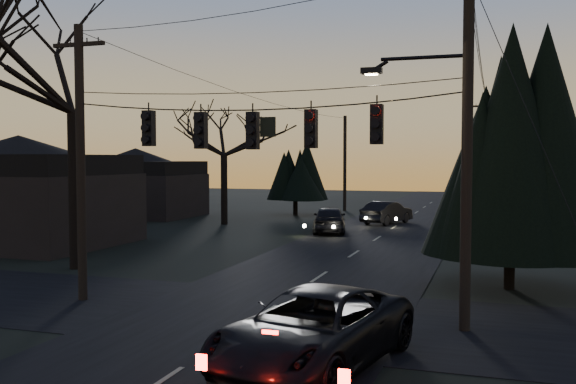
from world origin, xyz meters
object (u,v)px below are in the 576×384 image
(utility_pole_right, at_px, (464,331))
(utility_pole_far_r, at_px, (485,224))
(bare_tree_left, at_px, (71,49))
(evergreen_right, at_px, (511,152))
(suv_near, at_px, (314,330))
(utility_pole_left, at_px, (83,300))
(utility_pole_far_l, at_px, (345,211))
(sedan_oncoming_a, at_px, (329,219))
(sedan_oncoming_b, at_px, (387,213))

(utility_pole_right, relative_size, utility_pole_far_r, 1.18)
(bare_tree_left, bearing_deg, evergreen_right, 4.07)
(utility_pole_right, bearing_deg, suv_near, -125.87)
(bare_tree_left, relative_size, evergreen_right, 1.55)
(utility_pole_left, distance_m, utility_pole_far_l, 36.00)
(evergreen_right, bearing_deg, suv_near, -112.34)
(bare_tree_left, bearing_deg, utility_pole_left, -51.37)
(utility_pole_left, bearing_deg, utility_pole_far_l, 90.00)
(sedan_oncoming_a, bearing_deg, utility_pole_far_l, -93.79)
(utility_pole_left, bearing_deg, evergreen_right, 24.94)
(evergreen_right, height_order, sedan_oncoming_b, evergreen_right)
(utility_pole_far_l, xyz_separation_m, bare_tree_left, (-3.78, -31.28, 8.71))
(sedan_oncoming_a, xyz_separation_m, sedan_oncoming_b, (2.40, 6.22, -0.04))
(suv_near, bearing_deg, utility_pole_right, 66.32)
(sedan_oncoming_a, distance_m, sedan_oncoming_b, 6.67)
(utility_pole_right, height_order, evergreen_right, evergreen_right)
(utility_pole_left, relative_size, evergreen_right, 1.06)
(utility_pole_right, xyz_separation_m, utility_pole_left, (-11.50, 0.00, 0.00))
(utility_pole_far_l, distance_m, evergreen_right, 32.99)
(suv_near, xyz_separation_m, sedan_oncoming_b, (-3.41, 30.13, -0.05))
(utility_pole_left, distance_m, suv_near, 9.53)
(suv_near, bearing_deg, evergreen_right, 79.85)
(utility_pole_far_r, relative_size, suv_near, 1.47)
(utility_pole_right, bearing_deg, sedan_oncoming_b, 103.55)
(utility_pole_far_l, bearing_deg, utility_pole_far_r, -34.82)
(utility_pole_left, bearing_deg, sedan_oncoming_b, 78.75)
(utility_pole_right, distance_m, utility_pole_far_r, 28.00)
(bare_tree_left, bearing_deg, utility_pole_far_l, 83.12)
(utility_pole_far_l, relative_size, bare_tree_left, 0.64)
(bare_tree_left, bearing_deg, utility_pole_right, -17.19)
(utility_pole_far_r, xyz_separation_m, sedan_oncoming_a, (-8.70, -8.08, 0.80))
(utility_pole_right, xyz_separation_m, suv_near, (-2.89, -3.99, 0.80))
(utility_pole_far_r, bearing_deg, utility_pole_left, -112.33)
(utility_pole_right, xyz_separation_m, evergreen_right, (1.18, 5.89, 4.62))
(utility_pole_far_r, bearing_deg, sedan_oncoming_a, -137.12)
(utility_pole_left, xyz_separation_m, sedan_oncoming_a, (2.80, 19.92, 0.80))
(utility_pole_left, relative_size, sedan_oncoming_a, 1.82)
(utility_pole_right, xyz_separation_m, utility_pole_far_r, (0.00, 28.00, 0.00))
(utility_pole_left, height_order, utility_pole_far_l, utility_pole_left)
(utility_pole_right, distance_m, sedan_oncoming_b, 26.90)
(utility_pole_left, height_order, sedan_oncoming_b, utility_pole_left)
(utility_pole_far_r, height_order, evergreen_right, evergreen_right)
(utility_pole_right, relative_size, sedan_oncoming_a, 2.14)
(bare_tree_left, bearing_deg, sedan_oncoming_a, 66.60)
(suv_near, relative_size, sedan_oncoming_b, 1.26)
(suv_near, height_order, sedan_oncoming_a, suv_near)
(utility_pole_right, height_order, sedan_oncoming_a, utility_pole_right)
(bare_tree_left, height_order, sedan_oncoming_b, bare_tree_left)
(utility_pole_far_r, height_order, utility_pole_far_l, utility_pole_far_r)
(utility_pole_far_r, xyz_separation_m, suv_near, (-2.89, -31.99, 0.80))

